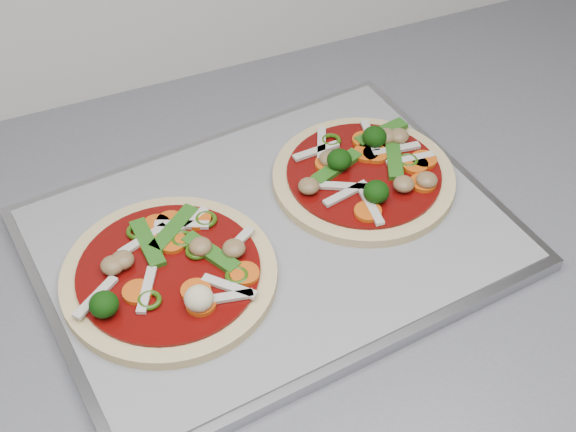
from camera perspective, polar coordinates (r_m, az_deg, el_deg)
name	(u,v)px	position (r m, az deg, el deg)	size (l,w,h in m)	color
countertop	(147,318)	(0.71, -10.02, -7.16)	(3.60, 0.60, 0.04)	slate
baking_tray	(273,239)	(0.72, -1.08, -1.65)	(0.41, 0.30, 0.01)	#9A999F
parchment	(273,233)	(0.72, -1.09, -1.23)	(0.39, 0.29, 0.00)	gray
pizza_left	(170,273)	(0.68, -8.41, -4.01)	(0.23, 0.23, 0.03)	#D9BF7E
pizza_right	(365,173)	(0.76, 5.52, 3.03)	(0.21, 0.21, 0.03)	#D9BF7E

